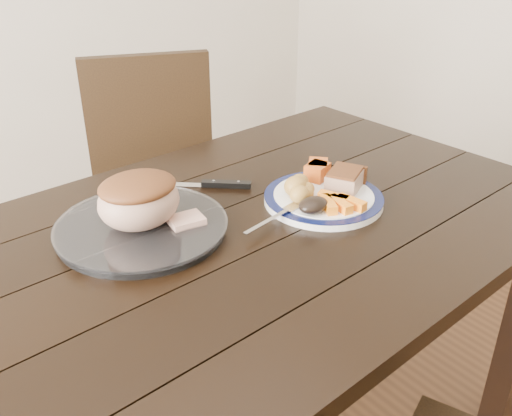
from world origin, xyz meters
TOP-DOWN VIEW (x-y plane):
  - dining_table at (0.00, 0.00)m, footprint 1.65×0.99m
  - chair_far at (0.24, 0.73)m, footprint 0.55×0.56m
  - dinner_plate at (0.28, -0.02)m, footprint 0.27×0.27m
  - plate_rim at (0.28, -0.02)m, footprint 0.27×0.27m
  - serving_platter at (-0.12, 0.12)m, footprint 0.35×0.35m
  - pork_slice at (0.34, -0.02)m, footprint 0.11×0.10m
  - roasted_potatoes at (0.23, 0.01)m, footprint 0.09×0.09m
  - carrot_batons at (0.26, -0.08)m, footprint 0.09×0.11m
  - pumpkin_wedges at (0.33, 0.06)m, footprint 0.08×0.08m
  - dark_mushroom at (0.20, -0.06)m, footprint 0.07×0.05m
  - fork at (0.13, -0.03)m, footprint 0.18×0.05m
  - roast_joint at (-0.12, 0.12)m, footprint 0.17×0.15m
  - cut_slice at (-0.04, 0.06)m, footprint 0.08×0.07m
  - carving_knife at (0.12, 0.21)m, footprint 0.25×0.23m

SIDE VIEW (x-z plane):
  - chair_far at x=0.24m, z-range 0.06..0.99m
  - dining_table at x=0.00m, z-range 0.28..1.03m
  - carving_knife at x=0.12m, z-range 0.75..0.76m
  - dinner_plate at x=0.28m, z-range 0.75..0.77m
  - serving_platter at x=-0.12m, z-range 0.75..0.77m
  - plate_rim at x=0.28m, z-range 0.76..0.78m
  - fork at x=0.13m, z-range 0.77..0.77m
  - cut_slice at x=-0.04m, z-range 0.77..0.78m
  - carrot_batons at x=0.26m, z-range 0.77..0.79m
  - dark_mushroom at x=0.20m, z-range 0.77..0.80m
  - pumpkin_wedges at x=0.33m, z-range 0.77..0.81m
  - pork_slice at x=0.34m, z-range 0.77..0.81m
  - roasted_potatoes at x=0.23m, z-range 0.77..0.81m
  - roast_joint at x=-0.12m, z-range 0.77..0.88m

